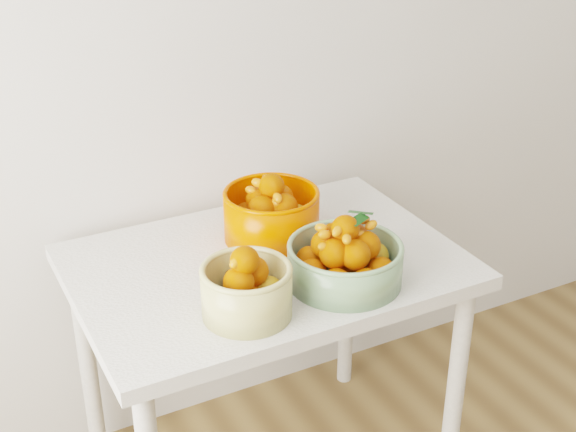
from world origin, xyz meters
The scene contains 4 objects.
table centered at (-0.17, 1.60, 0.65)m, with size 1.00×0.70×0.75m.
bowl_cream centered at (-0.32, 1.39, 0.82)m, with size 0.28×0.28×0.18m.
bowl_green centered at (-0.05, 1.41, 0.81)m, with size 0.38×0.38×0.19m.
bowl_orange centered at (-0.10, 1.71, 0.83)m, with size 0.30×0.30×0.19m.
Camera 1 is at (-0.96, -0.05, 1.80)m, focal length 50.00 mm.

